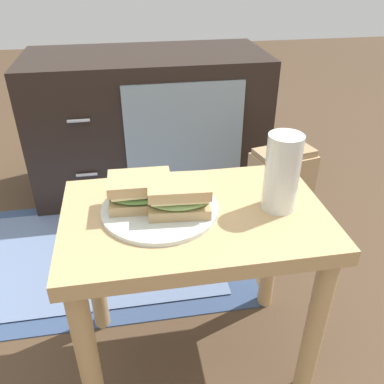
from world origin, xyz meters
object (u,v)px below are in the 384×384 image
at_px(beer_glass, 282,175).
at_px(paper_bag, 279,197).
at_px(tv_cabinet, 149,123).
at_px(sandwich_back, 179,196).
at_px(plate, 160,209).
at_px(sandwich_front, 140,191).

relative_size(beer_glass, paper_bag, 0.45).
xyz_separation_m(tv_cabinet, sandwich_back, (-0.00, -0.95, 0.21)).
bearing_deg(sandwich_back, plate, 157.63).
xyz_separation_m(plate, sandwich_front, (-0.04, 0.02, 0.04)).
relative_size(sandwich_back, beer_glass, 0.86).
distance_m(tv_cabinet, paper_bag, 0.66).
relative_size(sandwich_back, paper_bag, 0.39).
height_order(beer_glass, paper_bag, beer_glass).
xyz_separation_m(sandwich_back, paper_bag, (0.41, 0.44, -0.32)).
bearing_deg(paper_bag, sandwich_front, -140.18).
bearing_deg(sandwich_back, sandwich_front, 157.63).
distance_m(sandwich_front, beer_glass, 0.30).
bearing_deg(tv_cabinet, beer_glass, -77.71).
bearing_deg(sandwich_back, paper_bag, 46.84).
bearing_deg(sandwich_front, paper_bag, 39.82).
distance_m(tv_cabinet, plate, 0.95).
distance_m(plate, sandwich_front, 0.06).
distance_m(sandwich_front, sandwich_back, 0.08).
bearing_deg(plate, beer_glass, -6.38).
relative_size(plate, paper_bag, 0.67).
relative_size(plate, sandwich_front, 1.72).
height_order(tv_cabinet, plate, tv_cabinet).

